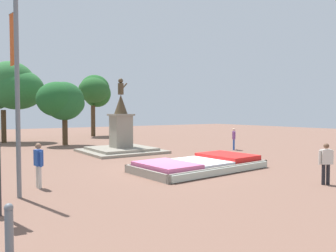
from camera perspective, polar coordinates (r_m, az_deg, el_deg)
The scene contains 11 objects.
ground_plane at distance 15.59m, azimuth 0.05°, elevation -7.57°, with size 88.08×88.08×0.00m, color brown.
flower_planter at distance 15.55m, azimuth 5.81°, elevation -6.69°, with size 6.42×3.62×0.59m.
statue_monument at distance 22.29m, azimuth -8.18°, elevation -2.23°, with size 4.89×4.89×4.97m.
banner_pole at distance 11.32m, azimuth -24.82°, elevation 5.64°, with size 0.19×0.67×6.34m.
pedestrian_with_handbag at distance 23.89m, azimuth 11.40°, elevation -2.02°, with size 0.58×0.56×1.57m.
pedestrian_near_planter at distance 13.57m, azimuth 25.81°, elevation -5.52°, with size 0.51×0.38×1.56m.
pedestrian_crossing_plaza at distance 12.57m, azimuth -21.63°, elevation -5.90°, with size 0.26×0.57×1.61m.
kerb_bollard_south at distance 6.84m, azimuth -25.94°, elevation -16.12°, with size 0.16×0.16×1.07m.
park_tree_far_left at distance 32.64m, azimuth -26.52°, elevation 6.18°, with size 6.60×5.66×7.21m.
park_tree_behind_statue at distance 27.89m, azimuth -17.91°, elevation 4.18°, with size 3.80×3.11×5.17m.
park_tree_far_right at distance 37.84m, azimuth -12.55°, elevation 5.98°, with size 4.10×4.27×6.91m.
Camera 1 is at (-8.69, -12.67, 2.71)m, focal length 35.00 mm.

